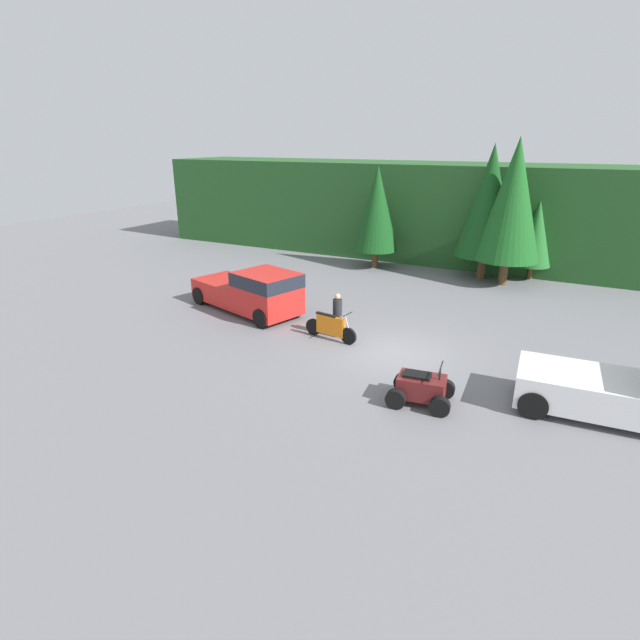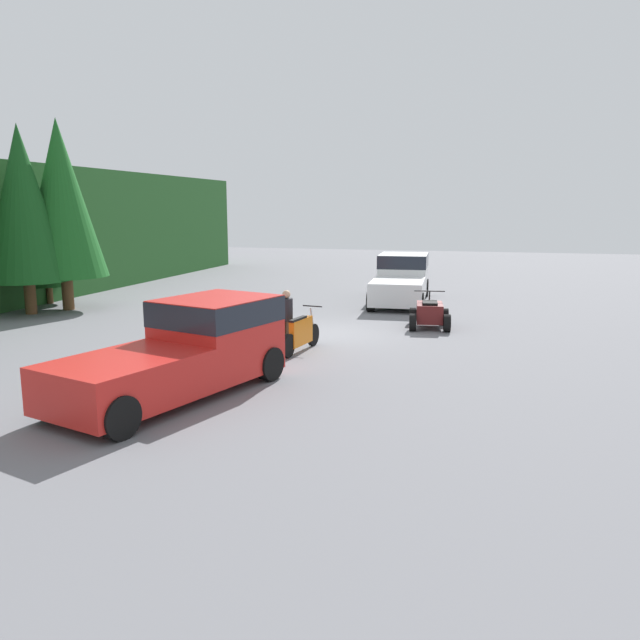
% 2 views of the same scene
% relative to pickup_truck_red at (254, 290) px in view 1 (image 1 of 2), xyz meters
% --- Properties ---
extents(ground_plane, '(80.00, 80.00, 0.00)m').
position_rel_pickup_truck_red_xyz_m(ground_plane, '(6.95, -1.30, -1.03)').
color(ground_plane, slate).
extents(hillside_backdrop, '(44.00, 6.00, 5.79)m').
position_rel_pickup_truck_red_xyz_m(hillside_backdrop, '(6.95, 14.70, 1.87)').
color(hillside_backdrop, '#235123').
rests_on(hillside_backdrop, ground_plane).
extents(tree_left, '(2.57, 2.57, 5.84)m').
position_rel_pickup_truck_red_xyz_m(tree_left, '(1.59, 10.12, 2.41)').
color(tree_left, brown).
rests_on(tree_left, ground_plane).
extents(tree_mid_left, '(3.08, 3.08, 7.01)m').
position_rel_pickup_truck_red_xyz_m(tree_mid_left, '(7.63, 10.53, 3.09)').
color(tree_mid_left, brown).
rests_on(tree_mid_left, ground_plane).
extents(tree_mid_right, '(3.23, 3.23, 7.34)m').
position_rel_pickup_truck_red_xyz_m(tree_mid_right, '(8.88, 9.81, 3.29)').
color(tree_mid_right, brown).
rests_on(tree_mid_right, ground_plane).
extents(tree_right, '(1.85, 1.85, 4.20)m').
position_rel_pickup_truck_red_xyz_m(tree_right, '(10.03, 11.58, 1.45)').
color(tree_right, brown).
rests_on(tree_right, ground_plane).
extents(pickup_truck_red, '(5.82, 3.55, 1.97)m').
position_rel_pickup_truck_red_xyz_m(pickup_truck_red, '(0.00, 0.00, 0.00)').
color(pickup_truck_red, red).
rests_on(pickup_truck_red, ground_plane).
extents(dirt_bike, '(2.26, 0.63, 1.20)m').
position_rel_pickup_truck_red_xyz_m(dirt_bike, '(4.32, -1.21, -0.53)').
color(dirt_bike, black).
rests_on(dirt_bike, ground_plane).
extents(quad_atv, '(1.95, 1.54, 1.20)m').
position_rel_pickup_truck_red_xyz_m(quad_atv, '(8.78, -4.34, -0.56)').
color(quad_atv, black).
rests_on(quad_atv, ground_plane).
extents(rider_person, '(0.44, 0.44, 1.71)m').
position_rel_pickup_truck_red_xyz_m(rider_person, '(4.38, -0.76, -0.10)').
color(rider_person, brown).
rests_on(rider_person, ground_plane).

